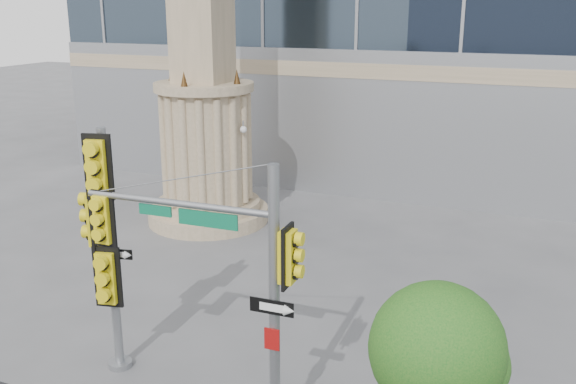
% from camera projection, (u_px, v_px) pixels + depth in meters
% --- Properties ---
extents(ground, '(120.00, 120.00, 0.00)m').
position_uv_depth(ground, '(249.00, 382.00, 13.63)').
color(ground, '#545456').
rests_on(ground, ground).
extents(monument, '(4.40, 4.40, 16.60)m').
position_uv_depth(monument, '(203.00, 70.00, 22.25)').
color(monument, gray).
rests_on(monument, ground).
extents(main_signal_pole, '(4.08, 0.50, 5.25)m').
position_uv_depth(main_signal_pole, '(224.00, 270.00, 11.24)').
color(main_signal_pole, slate).
rests_on(main_signal_pole, ground).
extents(secondary_signal_pole, '(0.99, 0.71, 5.38)m').
position_uv_depth(secondary_signal_pole, '(104.00, 234.00, 13.24)').
color(secondary_signal_pole, slate).
rests_on(secondary_signal_pole, ground).
extents(street_tree, '(2.26, 2.20, 3.52)m').
position_uv_depth(street_tree, '(439.00, 354.00, 10.31)').
color(street_tree, gray).
rests_on(street_tree, ground).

